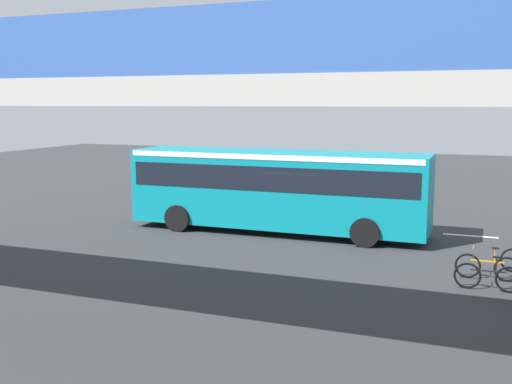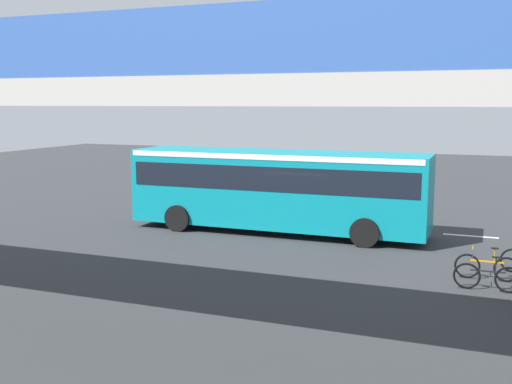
{
  "view_description": "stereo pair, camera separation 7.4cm",
  "coord_description": "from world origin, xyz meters",
  "px_view_note": "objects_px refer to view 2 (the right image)",
  "views": [
    {
      "loc": [
        -6.44,
        21.76,
        5.0
      ],
      "look_at": [
        1.79,
        0.37,
        1.6
      ],
      "focal_mm": 42.33,
      "sensor_mm": 36.0,
      "label": 1
    },
    {
      "loc": [
        -6.51,
        21.73,
        5.0
      ],
      "look_at": [
        1.79,
        0.37,
        1.6
      ],
      "focal_mm": 42.33,
      "sensor_mm": 36.0,
      "label": 2
    }
  ],
  "objects_px": {
    "bicycle_orange": "(487,267)",
    "bicycle_black": "(488,277)",
    "traffic_sign": "(230,174)",
    "city_bus": "(277,184)"
  },
  "relations": [
    {
      "from": "city_bus",
      "to": "bicycle_black",
      "type": "relative_size",
      "value": 6.52
    },
    {
      "from": "bicycle_orange",
      "to": "traffic_sign",
      "type": "height_order",
      "value": "traffic_sign"
    },
    {
      "from": "bicycle_black",
      "to": "traffic_sign",
      "type": "height_order",
      "value": "traffic_sign"
    },
    {
      "from": "city_bus",
      "to": "bicycle_black",
      "type": "height_order",
      "value": "city_bus"
    },
    {
      "from": "bicycle_black",
      "to": "bicycle_orange",
      "type": "bearing_deg",
      "value": -88.54
    },
    {
      "from": "bicycle_orange",
      "to": "bicycle_black",
      "type": "height_order",
      "value": "same"
    },
    {
      "from": "bicycle_orange",
      "to": "bicycle_black",
      "type": "distance_m",
      "value": 1.06
    },
    {
      "from": "traffic_sign",
      "to": "bicycle_orange",
      "type": "bearing_deg",
      "value": 149.17
    },
    {
      "from": "bicycle_black",
      "to": "traffic_sign",
      "type": "bearing_deg",
      "value": -34.73
    },
    {
      "from": "bicycle_orange",
      "to": "bicycle_black",
      "type": "bearing_deg",
      "value": 91.46
    }
  ]
}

